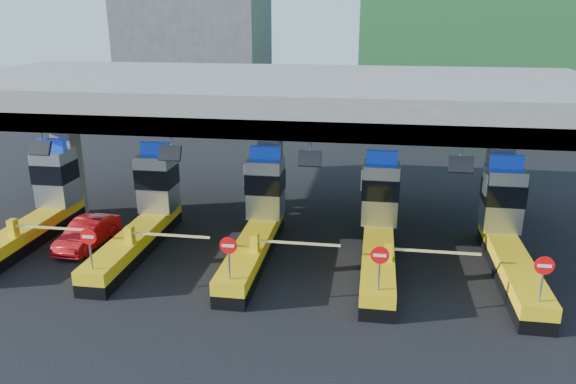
# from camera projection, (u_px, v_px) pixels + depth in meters

# --- Properties ---
(ground) EXTENTS (120.00, 120.00, 0.00)m
(ground) POSITION_uv_depth(u_px,v_px,m) (258.00, 252.00, 23.74)
(ground) COLOR black
(ground) RESTS_ON ground
(toll_canopy) EXTENTS (28.00, 12.09, 7.00)m
(toll_canopy) POSITION_uv_depth(u_px,v_px,m) (269.00, 97.00, 24.57)
(toll_canopy) COLOR slate
(toll_canopy) RESTS_ON ground
(toll_lane_far_left) EXTENTS (4.43, 8.00, 4.16)m
(toll_lane_far_left) POSITION_uv_depth(u_px,v_px,m) (40.00, 206.00, 25.06)
(toll_lane_far_left) COLOR black
(toll_lane_far_left) RESTS_ON ground
(toll_lane_left) EXTENTS (4.43, 8.00, 4.16)m
(toll_lane_left) POSITION_uv_depth(u_px,v_px,m) (146.00, 212.00, 24.32)
(toll_lane_left) COLOR black
(toll_lane_left) RESTS_ON ground
(toll_lane_center) EXTENTS (4.43, 8.00, 4.16)m
(toll_lane_center) POSITION_uv_depth(u_px,v_px,m) (259.00, 218.00, 23.58)
(toll_lane_center) COLOR black
(toll_lane_center) RESTS_ON ground
(toll_lane_right) EXTENTS (4.43, 8.00, 4.16)m
(toll_lane_right) POSITION_uv_depth(u_px,v_px,m) (379.00, 225.00, 22.83)
(toll_lane_right) COLOR black
(toll_lane_right) RESTS_ON ground
(toll_lane_far_right) EXTENTS (4.43, 8.00, 4.16)m
(toll_lane_far_right) POSITION_uv_depth(u_px,v_px,m) (507.00, 232.00, 22.09)
(toll_lane_far_right) COLOR black
(toll_lane_far_right) RESTS_ON ground
(bg_building_concrete) EXTENTS (14.00, 10.00, 18.00)m
(bg_building_concrete) POSITION_uv_depth(u_px,v_px,m) (195.00, 19.00, 56.92)
(bg_building_concrete) COLOR #4C4C49
(bg_building_concrete) RESTS_ON ground
(red_car) EXTENTS (1.45, 3.70, 1.20)m
(red_car) POSITION_uv_depth(u_px,v_px,m) (87.00, 233.00, 24.11)
(red_car) COLOR #A20C11
(red_car) RESTS_ON ground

